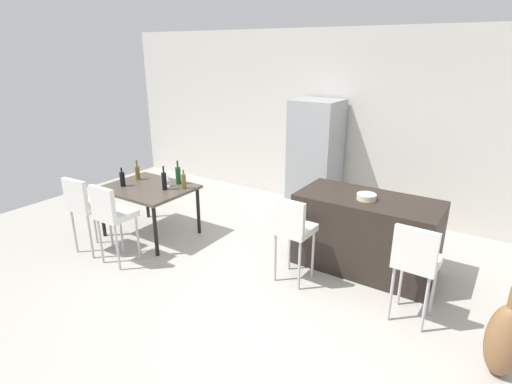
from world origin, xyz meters
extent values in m
plane|color=#ADA89E|center=(0.00, 0.00, 0.00)|extent=(10.00, 10.00, 0.00)
cube|color=beige|center=(0.00, 2.63, 1.45)|extent=(10.00, 0.12, 2.90)
cube|color=black|center=(0.59, 0.82, 0.46)|extent=(1.65, 0.81, 0.92)
cube|color=silver|center=(0.00, 0.10, 0.65)|extent=(0.41, 0.41, 0.08)
cube|color=silver|center=(0.00, -0.07, 0.87)|extent=(0.40, 0.07, 0.36)
cylinder|color=#B2B2B7|center=(-0.15, 0.26, 0.30)|extent=(0.03, 0.03, 0.61)
cylinder|color=#B2B2B7|center=(0.17, 0.25, 0.30)|extent=(0.03, 0.03, 0.61)
cylinder|color=#B2B2B7|center=(-0.16, -0.06, 0.30)|extent=(0.03, 0.03, 0.61)
cylinder|color=#B2B2B7|center=(0.16, -0.07, 0.30)|extent=(0.03, 0.03, 0.61)
cube|color=silver|center=(1.33, 0.10, 0.65)|extent=(0.41, 0.41, 0.08)
cube|color=silver|center=(1.33, -0.07, 0.87)|extent=(0.40, 0.07, 0.36)
cylinder|color=#B2B2B7|center=(1.18, 0.26, 0.30)|extent=(0.03, 0.03, 0.61)
cylinder|color=#B2B2B7|center=(1.50, 0.25, 0.30)|extent=(0.03, 0.03, 0.61)
cylinder|color=#B2B2B7|center=(1.17, -0.06, 0.30)|extent=(0.03, 0.03, 0.61)
cylinder|color=#B2B2B7|center=(1.49, -0.07, 0.30)|extent=(0.03, 0.03, 0.61)
cube|color=#4C4238|center=(-2.32, 0.04, 0.72)|extent=(1.21, 0.96, 0.04)
cylinder|color=black|center=(-2.86, 0.46, 0.35)|extent=(0.05, 0.05, 0.70)
cylinder|color=black|center=(-1.78, 0.46, 0.35)|extent=(0.05, 0.05, 0.70)
cylinder|color=black|center=(-2.86, -0.38, 0.35)|extent=(0.05, 0.05, 0.70)
cylinder|color=black|center=(-1.78, -0.38, 0.35)|extent=(0.05, 0.05, 0.70)
cube|color=silver|center=(-2.59, -0.74, 0.65)|extent=(0.42, 0.42, 0.08)
cube|color=silver|center=(-2.58, -0.91, 0.87)|extent=(0.40, 0.08, 0.36)
cylinder|color=#B2B2B7|center=(-2.76, -0.59, 0.30)|extent=(0.03, 0.03, 0.61)
cylinder|color=#B2B2B7|center=(-2.44, -0.57, 0.30)|extent=(0.03, 0.03, 0.61)
cylinder|color=#B2B2B7|center=(-2.74, -0.91, 0.30)|extent=(0.03, 0.03, 0.61)
cylinder|color=#B2B2B7|center=(-2.42, -0.89, 0.30)|extent=(0.03, 0.03, 0.61)
cube|color=silver|center=(-2.05, -0.74, 0.65)|extent=(0.40, 0.40, 0.08)
cube|color=silver|center=(-2.05, -0.91, 0.87)|extent=(0.40, 0.06, 0.36)
cylinder|color=#B2B2B7|center=(-2.21, -0.58, 0.30)|extent=(0.03, 0.03, 0.61)
cylinder|color=#B2B2B7|center=(-1.89, -0.58, 0.30)|extent=(0.03, 0.03, 0.61)
cylinder|color=#B2B2B7|center=(-2.21, -0.90, 0.30)|extent=(0.03, 0.03, 0.61)
cylinder|color=#B2B2B7|center=(-1.89, -0.90, 0.30)|extent=(0.03, 0.03, 0.61)
cylinder|color=#194723|center=(-2.05, 0.37, 0.86)|extent=(0.07, 0.07, 0.25)
cylinder|color=#194723|center=(-2.05, 0.37, 1.04)|extent=(0.03, 0.03, 0.10)
cylinder|color=brown|center=(-1.83, 0.26, 0.84)|extent=(0.06, 0.06, 0.21)
cylinder|color=brown|center=(-1.83, 0.26, 0.98)|extent=(0.02, 0.02, 0.07)
cylinder|color=black|center=(-2.63, -0.14, 0.84)|extent=(0.07, 0.07, 0.20)
cylinder|color=black|center=(-2.63, -0.14, 0.98)|extent=(0.03, 0.03, 0.07)
cylinder|color=black|center=(-2.03, 0.08, 0.86)|extent=(0.07, 0.07, 0.24)
cylinder|color=black|center=(-2.03, 0.08, 1.03)|extent=(0.02, 0.02, 0.09)
cylinder|color=brown|center=(-2.69, 0.19, 0.84)|extent=(0.07, 0.07, 0.20)
cylinder|color=brown|center=(-2.69, 0.19, 0.99)|extent=(0.02, 0.02, 0.10)
cylinder|color=silver|center=(-2.09, 0.21, 0.74)|extent=(0.06, 0.06, 0.00)
cylinder|color=silver|center=(-2.09, 0.21, 0.78)|extent=(0.01, 0.01, 0.08)
cone|color=silver|center=(-2.09, 0.21, 0.87)|extent=(0.07, 0.07, 0.09)
cube|color=#939699|center=(-0.76, 2.19, 0.92)|extent=(0.72, 0.68, 1.84)
cylinder|color=beige|center=(0.58, 0.75, 0.96)|extent=(0.22, 0.22, 0.07)
ellipsoid|color=brown|center=(2.14, -0.28, 0.34)|extent=(0.29, 0.29, 0.67)
camera|label=1|loc=(1.93, -3.64, 2.58)|focal=28.37mm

